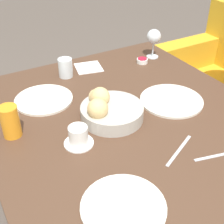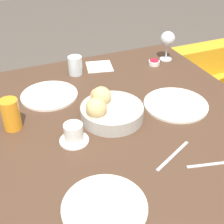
{
  "view_description": "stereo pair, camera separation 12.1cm",
  "coord_description": "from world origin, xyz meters",
  "px_view_note": "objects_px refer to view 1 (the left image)",
  "views": [
    {
      "loc": [
        0.81,
        -0.56,
        1.45
      ],
      "look_at": [
        -0.06,
        -0.06,
        0.77
      ],
      "focal_mm": 50.0,
      "sensor_mm": 36.0,
      "label": 1
    },
    {
      "loc": [
        0.87,
        -0.45,
        1.45
      ],
      "look_at": [
        -0.06,
        -0.06,
        0.77
      ],
      "focal_mm": 50.0,
      "sensor_mm": 36.0,
      "label": 2
    }
  ],
  "objects_px": {
    "bread_basket": "(109,110)",
    "jam_bowl_berry": "(142,61)",
    "fork_silver": "(219,155)",
    "knife_silver": "(179,150)",
    "plate_far_center": "(171,100)",
    "napkin": "(89,67)",
    "water_tumbler": "(65,68)",
    "juice_glass": "(10,121)",
    "plate_near_right": "(123,207)",
    "wine_glass": "(154,37)",
    "plate_near_left": "(44,99)",
    "coffee_cup": "(78,137)"
  },
  "relations": [
    {
      "from": "plate_far_center",
      "to": "coffee_cup",
      "type": "distance_m",
      "value": 0.47
    },
    {
      "from": "coffee_cup",
      "to": "knife_silver",
      "type": "bearing_deg",
      "value": 54.12
    },
    {
      "from": "juice_glass",
      "to": "wine_glass",
      "type": "distance_m",
      "value": 0.9
    },
    {
      "from": "fork_silver",
      "to": "knife_silver",
      "type": "height_order",
      "value": "same"
    },
    {
      "from": "plate_near_left",
      "to": "coffee_cup",
      "type": "distance_m",
      "value": 0.34
    },
    {
      "from": "water_tumbler",
      "to": "wine_glass",
      "type": "xyz_separation_m",
      "value": [
        0.03,
        0.5,
        0.07
      ]
    },
    {
      "from": "bread_basket",
      "to": "napkin",
      "type": "height_order",
      "value": "bread_basket"
    },
    {
      "from": "jam_bowl_berry",
      "to": "knife_silver",
      "type": "bearing_deg",
      "value": -24.15
    },
    {
      "from": "wine_glass",
      "to": "napkin",
      "type": "distance_m",
      "value": 0.38
    },
    {
      "from": "wine_glass",
      "to": "fork_silver",
      "type": "relative_size",
      "value": 0.84
    },
    {
      "from": "plate_near_left",
      "to": "plate_near_right",
      "type": "bearing_deg",
      "value": -0.11
    },
    {
      "from": "bread_basket",
      "to": "fork_silver",
      "type": "bearing_deg",
      "value": 30.1
    },
    {
      "from": "plate_near_left",
      "to": "plate_near_right",
      "type": "height_order",
      "value": "same"
    },
    {
      "from": "bread_basket",
      "to": "fork_silver",
      "type": "relative_size",
      "value": 1.33
    },
    {
      "from": "plate_far_center",
      "to": "napkin",
      "type": "bearing_deg",
      "value": -160.64
    },
    {
      "from": "wine_glass",
      "to": "knife_silver",
      "type": "xyz_separation_m",
      "value": [
        0.67,
        -0.38,
        -0.11
      ]
    },
    {
      "from": "bread_basket",
      "to": "plate_near_left",
      "type": "relative_size",
      "value": 0.99
    },
    {
      "from": "plate_near_right",
      "to": "plate_near_left",
      "type": "bearing_deg",
      "value": 179.89
    },
    {
      "from": "jam_bowl_berry",
      "to": "plate_near_left",
      "type": "bearing_deg",
      "value": -80.35
    },
    {
      "from": "bread_basket",
      "to": "coffee_cup",
      "type": "xyz_separation_m",
      "value": [
        0.08,
        -0.17,
        -0.01
      ]
    },
    {
      "from": "bread_basket",
      "to": "jam_bowl_berry",
      "type": "bearing_deg",
      "value": 131.28
    },
    {
      "from": "coffee_cup",
      "to": "jam_bowl_berry",
      "type": "relative_size",
      "value": 1.82
    },
    {
      "from": "juice_glass",
      "to": "jam_bowl_berry",
      "type": "height_order",
      "value": "juice_glass"
    },
    {
      "from": "bread_basket",
      "to": "water_tumbler",
      "type": "distance_m",
      "value": 0.41
    },
    {
      "from": "wine_glass",
      "to": "fork_silver",
      "type": "bearing_deg",
      "value": -19.88
    },
    {
      "from": "juice_glass",
      "to": "jam_bowl_berry",
      "type": "bearing_deg",
      "value": 109.6
    },
    {
      "from": "plate_near_left",
      "to": "plate_near_right",
      "type": "xyz_separation_m",
      "value": [
        0.65,
        -0.0,
        0.0
      ]
    },
    {
      "from": "plate_far_center",
      "to": "jam_bowl_berry",
      "type": "distance_m",
      "value": 0.39
    },
    {
      "from": "plate_near_left",
      "to": "juice_glass",
      "type": "bearing_deg",
      "value": -46.24
    },
    {
      "from": "bread_basket",
      "to": "juice_glass",
      "type": "relative_size",
      "value": 2.03
    },
    {
      "from": "bread_basket",
      "to": "fork_silver",
      "type": "distance_m",
      "value": 0.44
    },
    {
      "from": "water_tumbler",
      "to": "napkin",
      "type": "distance_m",
      "value": 0.15
    },
    {
      "from": "plate_near_right",
      "to": "juice_glass",
      "type": "distance_m",
      "value": 0.52
    },
    {
      "from": "plate_far_center",
      "to": "plate_near_right",
      "type": "bearing_deg",
      "value": -51.64
    },
    {
      "from": "plate_near_right",
      "to": "fork_silver",
      "type": "xyz_separation_m",
      "value": [
        -0.02,
        0.4,
        -0.0
      ]
    },
    {
      "from": "bread_basket",
      "to": "water_tumbler",
      "type": "relative_size",
      "value": 2.7
    },
    {
      "from": "water_tumbler",
      "to": "fork_silver",
      "type": "height_order",
      "value": "water_tumbler"
    },
    {
      "from": "coffee_cup",
      "to": "napkin",
      "type": "distance_m",
      "value": 0.6
    },
    {
      "from": "water_tumbler",
      "to": "fork_silver",
      "type": "bearing_deg",
      "value": 15.79
    },
    {
      "from": "plate_near_right",
      "to": "plate_far_center",
      "type": "distance_m",
      "value": 0.6
    },
    {
      "from": "bread_basket",
      "to": "wine_glass",
      "type": "height_order",
      "value": "wine_glass"
    },
    {
      "from": "water_tumbler",
      "to": "wine_glass",
      "type": "relative_size",
      "value": 0.58
    },
    {
      "from": "plate_near_left",
      "to": "knife_silver",
      "type": "xyz_separation_m",
      "value": [
        0.54,
        0.29,
        -0.0
      ]
    },
    {
      "from": "napkin",
      "to": "bread_basket",
      "type": "bearing_deg",
      "value": -16.44
    },
    {
      "from": "coffee_cup",
      "to": "knife_silver",
      "type": "height_order",
      "value": "coffee_cup"
    },
    {
      "from": "water_tumbler",
      "to": "wine_glass",
      "type": "bearing_deg",
      "value": 86.71
    },
    {
      "from": "plate_near_right",
      "to": "plate_far_center",
      "type": "bearing_deg",
      "value": 128.36
    },
    {
      "from": "bread_basket",
      "to": "napkin",
      "type": "bearing_deg",
      "value": 163.56
    },
    {
      "from": "plate_near_right",
      "to": "water_tumbler",
      "type": "relative_size",
      "value": 2.67
    },
    {
      "from": "bread_basket",
      "to": "coffee_cup",
      "type": "bearing_deg",
      "value": -63.65
    }
  ]
}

